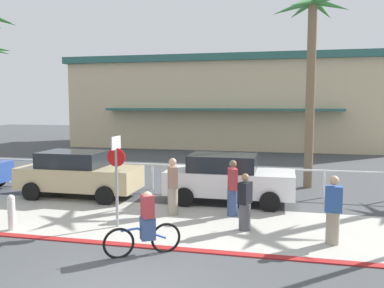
# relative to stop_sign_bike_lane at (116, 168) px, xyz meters

# --- Properties ---
(ground_plane) EXTENTS (80.00, 80.00, 0.00)m
(ground_plane) POSITION_rel_stop_sign_bike_lane_xyz_m (1.58, 6.48, -1.68)
(ground_plane) COLOR #424447
(sidewalk_strip) EXTENTS (44.00, 4.00, 0.02)m
(sidewalk_strip) POSITION_rel_stop_sign_bike_lane_xyz_m (1.58, 0.68, -1.67)
(sidewalk_strip) COLOR #ADAAA0
(sidewalk_strip) RESTS_ON ground
(curb_paint) EXTENTS (44.00, 0.24, 0.03)m
(curb_paint) POSITION_rel_stop_sign_bike_lane_xyz_m (1.58, -1.32, -1.66)
(curb_paint) COLOR maroon
(curb_paint) RESTS_ON ground
(building_backdrop) EXTENTS (24.58, 9.85, 6.97)m
(building_backdrop) POSITION_rel_stop_sign_bike_lane_xyz_m (0.02, 22.69, 1.83)
(building_backdrop) COLOR beige
(building_backdrop) RESTS_ON ground
(rail_fence) EXTENTS (22.13, 0.08, 1.04)m
(rail_fence) POSITION_rel_stop_sign_bike_lane_xyz_m (1.58, 4.98, -0.84)
(rail_fence) COLOR white
(rail_fence) RESTS_ON ground
(stop_sign_bike_lane) EXTENTS (0.52, 0.56, 2.56)m
(stop_sign_bike_lane) POSITION_rel_stop_sign_bike_lane_xyz_m (0.00, 0.00, 0.00)
(stop_sign_bike_lane) COLOR gray
(stop_sign_bike_lane) RESTS_ON ground
(bollard_1) EXTENTS (0.20, 0.20, 1.00)m
(bollard_1) POSITION_rel_stop_sign_bike_lane_xyz_m (-2.68, -0.94, -1.16)
(bollard_1) COLOR white
(bollard_1) RESTS_ON ground
(palm_tree_2) EXTENTS (3.03, 3.25, 7.65)m
(palm_tree_2) POSITION_rel_stop_sign_bike_lane_xyz_m (5.48, 6.76, 3.85)
(palm_tree_2) COLOR #756047
(palm_tree_2) RESTS_ON ground
(car_tan_1) EXTENTS (4.40, 2.02, 1.69)m
(car_tan_1) POSITION_rel_stop_sign_bike_lane_xyz_m (-2.87, 3.11, -0.81)
(car_tan_1) COLOR tan
(car_tan_1) RESTS_ON ground
(car_white_2) EXTENTS (4.40, 2.02, 1.69)m
(car_white_2) POSITION_rel_stop_sign_bike_lane_xyz_m (2.65, 3.46, -0.81)
(car_white_2) COLOR white
(car_white_2) RESTS_ON ground
(cyclist_blue_0) EXTENTS (1.57, 1.03, 1.50)m
(cyclist_blue_0) POSITION_rel_stop_sign_bike_lane_xyz_m (1.46, -1.76, -0.98)
(cyclist_blue_0) COLOR black
(cyclist_blue_0) RESTS_ON ground
(pedestrian_0) EXTENTS (0.42, 0.34, 1.72)m
(pedestrian_0) POSITION_rel_stop_sign_bike_lane_xyz_m (5.72, -0.14, -0.88)
(pedestrian_0) COLOR gray
(pedestrian_0) RESTS_ON ground
(pedestrian_1) EXTENTS (0.39, 0.46, 1.74)m
(pedestrian_1) POSITION_rel_stop_sign_bike_lane_xyz_m (3.01, 1.80, -0.87)
(pedestrian_1) COLOR #384C7A
(pedestrian_1) RESTS_ON ground
(pedestrian_2) EXTENTS (0.42, 0.47, 1.79)m
(pedestrian_2) POSITION_rel_stop_sign_bike_lane_xyz_m (1.19, 1.53, -0.84)
(pedestrian_2) COLOR gray
(pedestrian_2) RESTS_ON ground
(pedestrian_3) EXTENTS (0.41, 0.47, 1.58)m
(pedestrian_3) POSITION_rel_stop_sign_bike_lane_xyz_m (3.51, 0.48, -0.95)
(pedestrian_3) COLOR #4C4C51
(pedestrian_3) RESTS_ON ground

